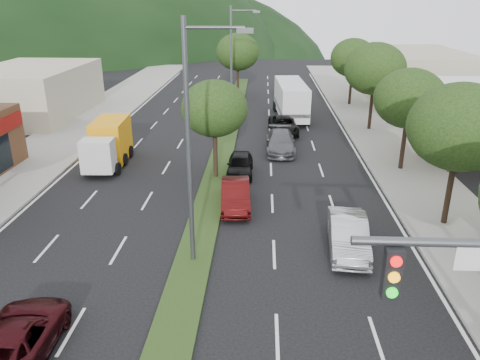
# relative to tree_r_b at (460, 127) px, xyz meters

# --- Properties ---
(sidewalk_right) EXTENTS (5.00, 90.00, 0.15)m
(sidewalk_right) POSITION_rel_tree_r_b_xyz_m (0.50, 13.00, -4.96)
(sidewalk_right) COLOR gray
(sidewalk_right) RESTS_ON ground
(sidewalk_left) EXTENTS (6.00, 90.00, 0.15)m
(sidewalk_left) POSITION_rel_tree_r_b_xyz_m (-25.00, 13.00, -4.96)
(sidewalk_left) COLOR gray
(sidewalk_left) RESTS_ON ground
(median) EXTENTS (1.60, 56.00, 0.12)m
(median) POSITION_rel_tree_r_b_xyz_m (-12.00, 16.00, -4.98)
(median) COLOR #213613
(median) RESTS_ON ground
(bldg_left_far) EXTENTS (9.00, 14.00, 4.60)m
(bldg_left_far) POSITION_rel_tree_r_b_xyz_m (-31.00, 22.00, -2.74)
(bldg_left_far) COLOR #B2AA8D
(bldg_left_far) RESTS_ON ground
(bldg_right_far) EXTENTS (10.00, 16.00, 5.20)m
(bldg_right_far) POSITION_rel_tree_r_b_xyz_m (7.50, 32.00, -2.44)
(bldg_right_far) COLOR #B2AA8D
(bldg_right_far) RESTS_ON ground
(tree_r_b) EXTENTS (4.80, 4.80, 6.94)m
(tree_r_b) POSITION_rel_tree_r_b_xyz_m (0.00, 0.00, 0.00)
(tree_r_b) COLOR black
(tree_r_b) RESTS_ON sidewalk_right
(tree_r_c) EXTENTS (4.40, 4.40, 6.48)m
(tree_r_c) POSITION_rel_tree_r_b_xyz_m (0.00, 8.00, -0.29)
(tree_r_c) COLOR black
(tree_r_c) RESTS_ON sidewalk_right
(tree_r_d) EXTENTS (5.00, 5.00, 7.17)m
(tree_r_d) POSITION_rel_tree_r_b_xyz_m (0.00, 18.00, 0.14)
(tree_r_d) COLOR black
(tree_r_d) RESTS_ON sidewalk_right
(tree_r_e) EXTENTS (4.60, 4.60, 6.71)m
(tree_r_e) POSITION_rel_tree_r_b_xyz_m (0.00, 28.00, -0.14)
(tree_r_e) COLOR black
(tree_r_e) RESTS_ON sidewalk_right
(tree_med_near) EXTENTS (4.00, 4.00, 6.02)m
(tree_med_near) POSITION_rel_tree_r_b_xyz_m (-12.00, 6.00, -0.61)
(tree_med_near) COLOR black
(tree_med_near) RESTS_ON median
(tree_med_far) EXTENTS (4.80, 4.80, 6.94)m
(tree_med_far) POSITION_rel_tree_r_b_xyz_m (-12.00, 32.00, -0.03)
(tree_med_far) COLOR black
(tree_med_far) RESTS_ON median
(streetlight_near) EXTENTS (2.60, 0.25, 10.00)m
(streetlight_near) POSITION_rel_tree_r_b_xyz_m (-11.79, -4.00, 0.55)
(streetlight_near) COLOR #47494C
(streetlight_near) RESTS_ON ground
(streetlight_mid) EXTENTS (2.60, 0.25, 10.00)m
(streetlight_mid) POSITION_rel_tree_r_b_xyz_m (-11.79, 21.00, 0.55)
(streetlight_mid) COLOR #47494C
(streetlight_mid) RESTS_ON ground
(sedan_silver) EXTENTS (1.96, 4.74, 1.53)m
(sedan_silver) POSITION_rel_tree_r_b_xyz_m (-5.22, -2.72, -4.27)
(sedan_silver) COLOR #B6B9BE
(sedan_silver) RESTS_ON ground
(suv_maroon) EXTENTS (2.44, 4.87, 1.32)m
(suv_maroon) POSITION_rel_tree_r_b_xyz_m (-16.64, -10.00, -4.37)
(suv_maroon) COLOR black
(suv_maroon) RESTS_ON ground
(car_queue_a) EXTENTS (1.64, 4.04, 1.37)m
(car_queue_a) POSITION_rel_tree_r_b_xyz_m (-10.50, 6.65, -4.35)
(car_queue_a) COLOR black
(car_queue_a) RESTS_ON ground
(car_queue_b) EXTENTS (2.06, 5.05, 1.46)m
(car_queue_b) POSITION_rel_tree_r_b_xyz_m (-7.77, 11.65, -4.30)
(car_queue_b) COLOR #515257
(car_queue_b) RESTS_ON ground
(car_queue_c) EXTENTS (1.81, 4.44, 1.43)m
(car_queue_c) POSITION_rel_tree_r_b_xyz_m (-10.50, 1.65, -4.32)
(car_queue_c) COLOR #430B0B
(car_queue_c) RESTS_ON ground
(car_queue_d) EXTENTS (2.53, 5.04, 1.37)m
(car_queue_d) POSITION_rel_tree_r_b_xyz_m (-7.38, 16.65, -4.35)
(car_queue_d) COLOR black
(car_queue_d) RESTS_ON ground
(box_truck) EXTENTS (2.55, 5.98, 2.90)m
(box_truck) POSITION_rel_tree_r_b_xyz_m (-19.45, 8.35, -3.67)
(box_truck) COLOR silver
(box_truck) RESTS_ON ground
(motorhome) EXTENTS (3.19, 8.75, 3.30)m
(motorhome) POSITION_rel_tree_r_b_xyz_m (-6.50, 22.22, -3.28)
(motorhome) COLOR silver
(motorhome) RESTS_ON ground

